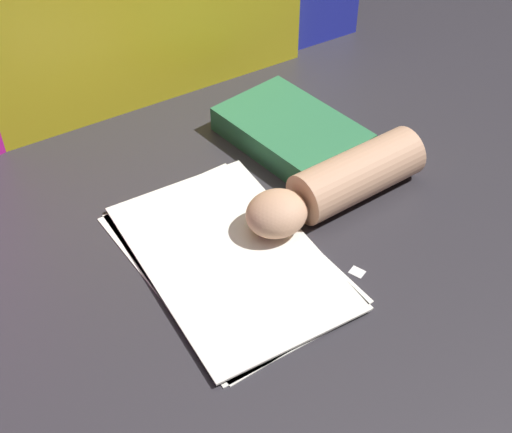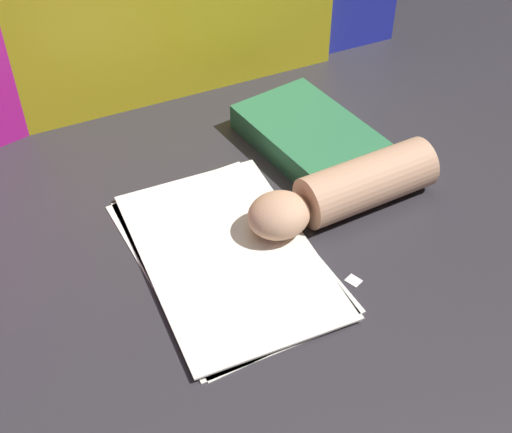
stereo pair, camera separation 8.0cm
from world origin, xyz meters
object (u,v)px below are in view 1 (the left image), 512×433
at_px(book_closed, 291,132).
at_px(scissors, 283,239).
at_px(paper_stack, 229,257).
at_px(hand_forearm, 338,184).

height_order(book_closed, scissors, book_closed).
xyz_separation_m(paper_stack, book_closed, (0.23, 0.16, 0.02)).
xyz_separation_m(paper_stack, hand_forearm, (0.20, 0.00, 0.03)).
relative_size(paper_stack, scissors, 2.61).
distance_m(scissors, hand_forearm, 0.12).
relative_size(paper_stack, book_closed, 1.52).
height_order(paper_stack, hand_forearm, hand_forearm).
xyz_separation_m(book_closed, scissors, (-0.15, -0.18, -0.02)).
height_order(paper_stack, book_closed, book_closed).
distance_m(paper_stack, book_closed, 0.28).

